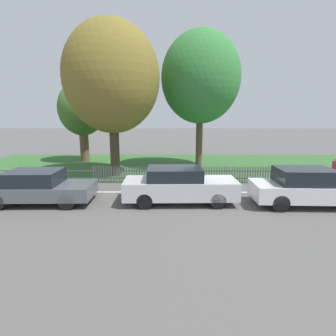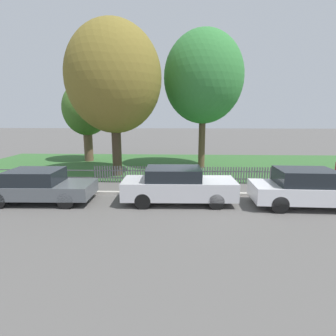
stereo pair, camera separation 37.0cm
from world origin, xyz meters
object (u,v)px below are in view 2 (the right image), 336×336
at_px(parked_car_silver_hatchback, 40,186).
at_px(parked_car_navy_estate, 308,188).
at_px(tree_nearest_kerb, 86,109).
at_px(parked_car_black_saloon, 178,185).
at_px(covered_motorcycle, 165,176).
at_px(tree_behind_motorcycle, 114,78).
at_px(tree_mid_park, 203,78).

relative_size(parked_car_silver_hatchback, parked_car_navy_estate, 0.96).
height_order(parked_car_silver_hatchback, tree_nearest_kerb, tree_nearest_kerb).
relative_size(parked_car_black_saloon, tree_nearest_kerb, 0.76).
relative_size(covered_motorcycle, tree_nearest_kerb, 0.30).
relative_size(parked_car_black_saloon, tree_behind_motorcycle, 0.53).
relative_size(parked_car_navy_estate, covered_motorcycle, 2.42).
xyz_separation_m(tree_nearest_kerb, tree_behind_motorcycle, (3.35, -4.77, 1.60)).
height_order(parked_car_navy_estate, tree_behind_motorcycle, tree_behind_motorcycle).
height_order(parked_car_navy_estate, tree_mid_park, tree_mid_park).
height_order(parked_car_silver_hatchback, parked_car_black_saloon, parked_car_black_saloon).
bearing_deg(parked_car_navy_estate, tree_mid_park, 115.82).
relative_size(parked_car_silver_hatchback, tree_behind_motorcycle, 0.49).
height_order(covered_motorcycle, tree_behind_motorcycle, tree_behind_motorcycle).
relative_size(parked_car_silver_hatchback, covered_motorcycle, 2.33).
distance_m(parked_car_navy_estate, tree_mid_park, 9.89).
bearing_deg(parked_car_navy_estate, parked_car_silver_hatchback, -179.40).
bearing_deg(tree_behind_motorcycle, tree_mid_park, 25.33).
distance_m(parked_car_navy_estate, tree_behind_motorcycle, 11.23).
relative_size(parked_car_black_saloon, parked_car_navy_estate, 1.03).
xyz_separation_m(parked_car_black_saloon, covered_motorcycle, (-0.64, 2.02, -0.10)).
relative_size(parked_car_navy_estate, tree_nearest_kerb, 0.73).
xyz_separation_m(parked_car_silver_hatchback, tree_behind_motorcycle, (2.06, 5.06, 4.87)).
relative_size(parked_car_navy_estate, tree_mid_park, 0.50).
xyz_separation_m(parked_car_silver_hatchback, parked_car_navy_estate, (10.74, -0.19, 0.06)).
distance_m(parked_car_black_saloon, tree_behind_motorcycle, 7.81).
distance_m(parked_car_black_saloon, tree_nearest_kerb, 12.40).
relative_size(tree_behind_motorcycle, tree_mid_park, 0.98).
bearing_deg(tree_behind_motorcycle, tree_nearest_kerb, 125.09).
bearing_deg(parked_car_navy_estate, parked_car_black_saloon, 178.41).
bearing_deg(parked_car_silver_hatchback, tree_behind_motorcycle, 66.33).
distance_m(tree_nearest_kerb, tree_behind_motorcycle, 6.04).
distance_m(parked_car_navy_estate, tree_nearest_kerb, 15.98).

